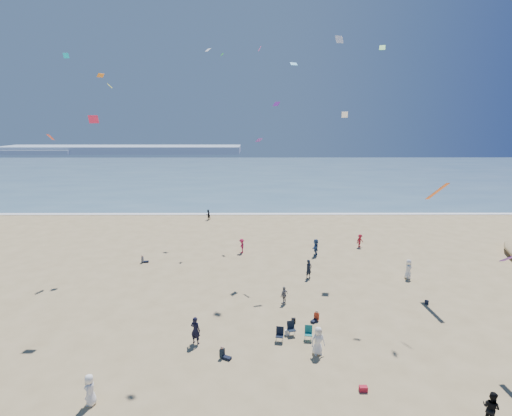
{
  "coord_description": "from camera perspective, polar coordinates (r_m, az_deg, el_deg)",
  "views": [
    {
      "loc": [
        1.92,
        -17.72,
        14.84
      ],
      "look_at": [
        2.0,
        8.0,
        9.18
      ],
      "focal_mm": 28.0,
      "sensor_mm": 36.0,
      "label": 1
    }
  ],
  "objects": [
    {
      "name": "cooler",
      "position": [
        25.24,
        15.08,
        -23.66
      ],
      "size": [
        0.45,
        0.3,
        0.3
      ],
      "primitive_type": "cube",
      "color": "#B2192C",
      "rests_on": "ground"
    },
    {
      "name": "ocean",
      "position": [
        113.7,
        -1.15,
        4.93
      ],
      "size": [
        220.0,
        100.0,
        0.06
      ],
      "primitive_type": "cube",
      "color": "#476B84",
      "rests_on": "ground"
    },
    {
      "name": "seated_group",
      "position": [
        27.62,
        1.56,
        -19.06
      ],
      "size": [
        20.24,
        29.24,
        0.84
      ],
      "color": "silver",
      "rests_on": "ground"
    },
    {
      "name": "black_backpack",
      "position": [
        31.12,
        5.38,
        -15.72
      ],
      "size": [
        0.3,
        0.22,
        0.38
      ],
      "primitive_type": "cube",
      "color": "black",
      "rests_on": "ground"
    },
    {
      "name": "surf_line",
      "position": [
        64.47,
        -1.88,
        -0.86
      ],
      "size": [
        220.0,
        1.2,
        0.08
      ],
      "primitive_type": "cube",
      "color": "white",
      "rests_on": "ground"
    },
    {
      "name": "headland_far",
      "position": [
        198.11,
        -18.57,
        7.95
      ],
      "size": [
        110.0,
        20.0,
        3.2
      ],
      "primitive_type": "cube",
      "color": "#7A8EA8",
      "rests_on": "ground"
    },
    {
      "name": "headland_near",
      "position": [
        209.68,
        -29.5,
        7.04
      ],
      "size": [
        40.0,
        14.0,
        2.0
      ],
      "primitive_type": "cube",
      "color": "#7A8EA8",
      "rests_on": "ground"
    },
    {
      "name": "navy_bag",
      "position": [
        36.6,
        23.19,
        -12.28
      ],
      "size": [
        0.28,
        0.18,
        0.34
      ],
      "primitive_type": "cube",
      "color": "black",
      "rests_on": "ground"
    },
    {
      "name": "kites_aloft",
      "position": [
        32.02,
        13.89,
        11.4
      ],
      "size": [
        33.11,
        40.51,
        24.1
      ],
      "color": "red",
      "rests_on": "ground"
    },
    {
      "name": "white_tote",
      "position": [
        29.57,
        4.5,
        -17.3
      ],
      "size": [
        0.35,
        0.2,
        0.4
      ],
      "primitive_type": "cube",
      "color": "silver",
      "rests_on": "ground"
    },
    {
      "name": "ground",
      "position": [
        23.19,
        -5.51,
        -27.44
      ],
      "size": [
        220.0,
        220.0,
        0.0
      ],
      "primitive_type": "plane",
      "color": "tan",
      "rests_on": "ground"
    },
    {
      "name": "chair_cluster",
      "position": [
        28.98,
        5.34,
        -17.3
      ],
      "size": [
        2.68,
        1.5,
        1.0
      ],
      "color": "black",
      "rests_on": "ground"
    },
    {
      "name": "standing_flyers",
      "position": [
        36.64,
        5.81,
        -10.04
      ],
      "size": [
        24.04,
        45.81,
        1.94
      ],
      "color": "black",
      "rests_on": "ground"
    }
  ]
}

